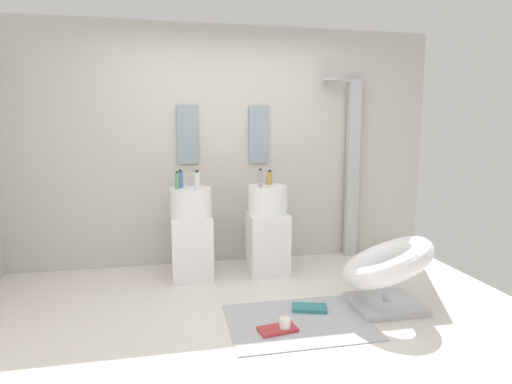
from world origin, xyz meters
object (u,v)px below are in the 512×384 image
at_px(lounge_chair, 387,268).
at_px(soap_bottle_green, 177,181).
at_px(shower_column, 351,165).
at_px(soap_bottle_grey, 260,179).
at_px(soap_bottle_clear, 197,181).
at_px(magazine_teal, 309,308).
at_px(soap_bottle_amber, 270,178).
at_px(magazine_red, 278,329).
at_px(coffee_mug, 285,324).
at_px(pedestal_sink_left, 192,233).
at_px(soap_bottle_blue, 180,179).
at_px(pedestal_sink_right, 268,229).

bearing_deg(lounge_chair, soap_bottle_green, 149.42).
xyz_separation_m(shower_column, soap_bottle_grey, (-1.19, -0.49, -0.07)).
relative_size(soap_bottle_grey, soap_bottle_clear, 0.99).
xyz_separation_m(magazine_teal, soap_bottle_amber, (-0.08, 1.08, 0.97)).
xyz_separation_m(shower_column, magazine_red, (-1.32, -1.70, -1.06)).
xyz_separation_m(coffee_mug, soap_bottle_clear, (-0.56, 1.16, 0.95)).
bearing_deg(coffee_mug, pedestal_sink_left, 115.25).
distance_m(pedestal_sink_left, soap_bottle_grey, 0.88).
xyz_separation_m(lounge_chair, soap_bottle_blue, (-1.66, 1.10, 0.65)).
distance_m(coffee_mug, soap_bottle_amber, 1.69).
bearing_deg(soap_bottle_clear, soap_bottle_grey, 4.58).
bearing_deg(soap_bottle_clear, coffee_mug, -64.45).
xyz_separation_m(shower_column, lounge_chair, (-0.32, -1.46, -0.73)).
height_order(soap_bottle_blue, soap_bottle_clear, soap_bottle_clear).
bearing_deg(soap_bottle_amber, soap_bottle_grey, -127.85).
xyz_separation_m(shower_column, magazine_teal, (-0.97, -1.40, -1.05)).
height_order(magazine_red, magazine_teal, magazine_teal).
relative_size(magazine_red, coffee_mug, 2.89).
height_order(pedestal_sink_left, soap_bottle_green, soap_bottle_green).
height_order(pedestal_sink_right, soap_bottle_blue, soap_bottle_blue).
bearing_deg(lounge_chair, soap_bottle_grey, 132.12).
height_order(shower_column, coffee_mug, shower_column).
bearing_deg(magazine_red, soap_bottle_grey, 75.58).
bearing_deg(soap_bottle_clear, soap_bottle_green, 156.21).
relative_size(pedestal_sink_left, soap_bottle_clear, 5.45).
relative_size(magazine_teal, soap_bottle_amber, 1.88).
bearing_deg(magazine_teal, soap_bottle_green, 154.64).
xyz_separation_m(soap_bottle_amber, soap_bottle_clear, (-0.77, -0.23, 0.02)).
xyz_separation_m(lounge_chair, soap_bottle_amber, (-0.74, 1.14, 0.64)).
xyz_separation_m(lounge_chair, magazine_teal, (-0.65, 0.06, -0.32)).
distance_m(magazine_red, coffee_mug, 0.07).
distance_m(lounge_chair, soap_bottle_amber, 1.51).
distance_m(magazine_red, magazine_teal, 0.46).
relative_size(pedestal_sink_right, soap_bottle_clear, 5.45).
bearing_deg(pedestal_sink_left, soap_bottle_green, -159.31).
distance_m(lounge_chair, soap_bottle_green, 2.07).
distance_m(lounge_chair, soap_bottle_grey, 1.46).
xyz_separation_m(soap_bottle_blue, soap_bottle_clear, (0.15, -0.18, 0.01)).
height_order(pedestal_sink_left, lounge_chair, pedestal_sink_left).
distance_m(magazine_teal, soap_bottle_amber, 1.45).
relative_size(pedestal_sink_left, soap_bottle_amber, 6.73).
bearing_deg(shower_column, soap_bottle_blue, -169.53).
distance_m(lounge_chair, magazine_red, 1.08).
xyz_separation_m(soap_bottle_green, soap_bottle_blue, (0.04, 0.10, 0.00)).
bearing_deg(pedestal_sink_left, magazine_red, -66.63).
bearing_deg(pedestal_sink_left, soap_bottle_clear, -67.40).
bearing_deg(shower_column, pedestal_sink_right, -159.46).
height_order(soap_bottle_amber, soap_bottle_grey, soap_bottle_grey).
height_order(magazine_red, soap_bottle_green, soap_bottle_green).
bearing_deg(coffee_mug, pedestal_sink_right, 82.54).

